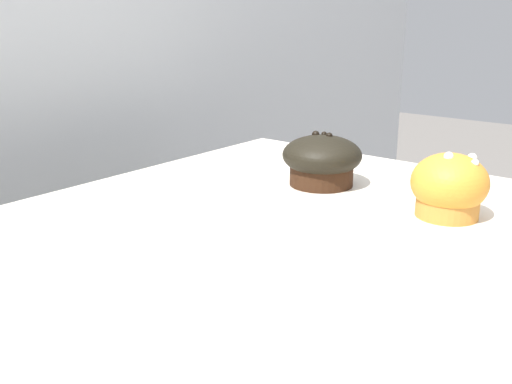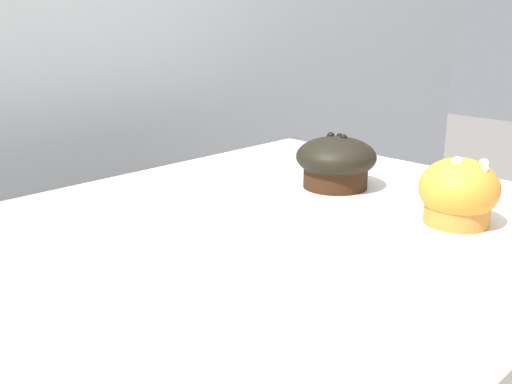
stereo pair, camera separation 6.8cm
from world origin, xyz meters
TOP-DOWN VIEW (x-y plane):
  - muffin_front_center at (0.29, 0.05)m, footprint 0.11×0.11m
  - muffin_back_right at (0.27, -0.15)m, footprint 0.09×0.09m

SIDE VIEW (x-z plane):
  - muffin_front_center at x=0.29m, z-range 0.89..0.96m
  - muffin_back_right at x=0.27m, z-range 0.88..0.97m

